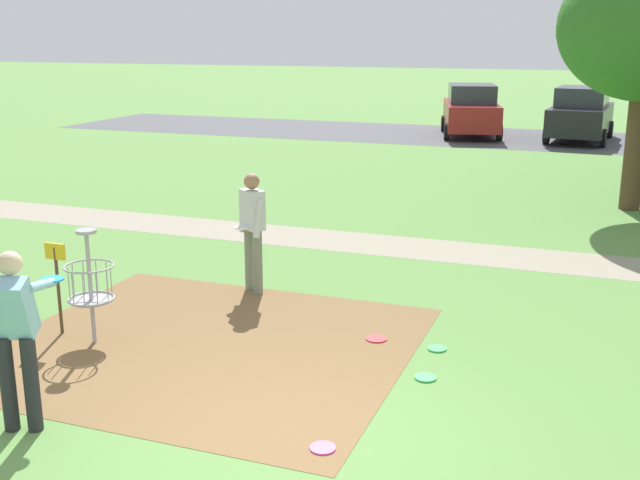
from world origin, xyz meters
name	(u,v)px	position (x,y,z in m)	size (l,w,h in m)	color
ground_plane	(285,443)	(0.00, 0.00, 0.00)	(160.00, 160.00, 0.00)	#5B8942
dirt_tee_pad	(207,345)	(-1.75, 1.77, 0.00)	(4.73, 4.32, 0.01)	brown
disc_golf_basket	(86,281)	(-3.12, 1.40, 0.75)	(0.98, 0.58, 1.39)	#9E9EA3
player_foreground_watching	(253,226)	(-2.08, 3.78, 0.97)	(0.48, 0.45, 1.71)	slate
player_throwing	(15,330)	(-2.38, -0.60, 0.99)	(0.46, 1.17, 1.71)	#232328
frisbee_near_basket	(376,339)	(0.08, 2.64, 0.01)	(0.25, 0.25, 0.02)	red
frisbee_by_tee	(425,377)	(0.88, 1.77, 0.01)	(0.24, 0.24, 0.02)	green
frisbee_far_left	(323,448)	(0.36, 0.02, 0.01)	(0.23, 0.23, 0.02)	#E53D99
frisbee_far_right	(437,349)	(0.83, 2.60, 0.01)	(0.22, 0.22, 0.02)	green
parking_lot_strip	(533,139)	(0.00, 22.44, 0.00)	(36.00, 6.00, 0.01)	#4C4C51
parked_car_leftmost	(471,110)	(-2.23, 22.57, 0.92)	(2.76, 4.51, 1.84)	maroon
parked_car_center_left	(581,114)	(1.54, 22.48, 0.92)	(2.21, 4.32, 1.84)	black
gravel_path	(442,250)	(0.00, 6.86, 0.00)	(40.00, 1.37, 0.00)	gray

